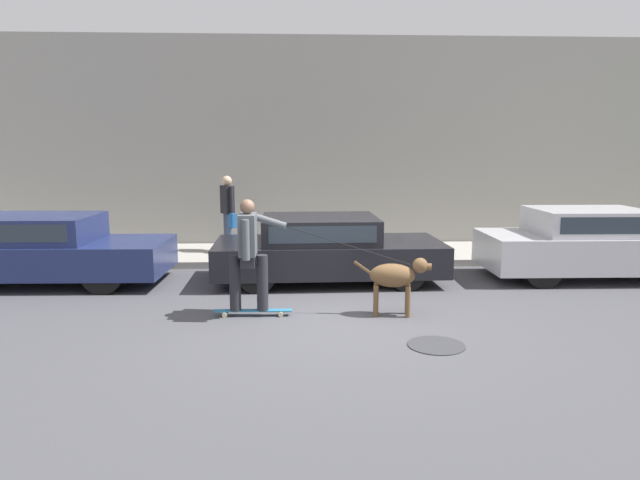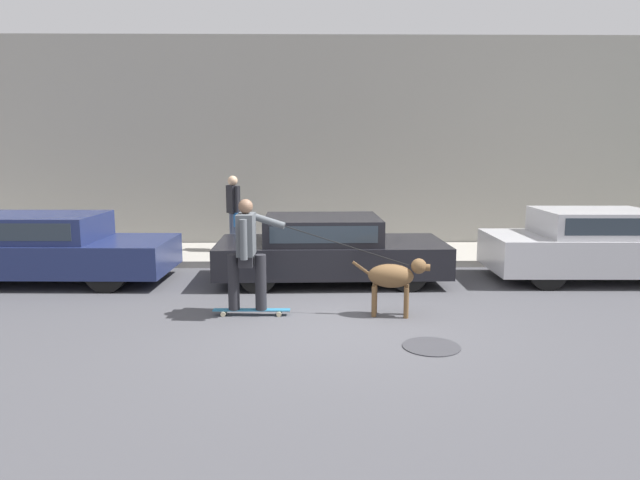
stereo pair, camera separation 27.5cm
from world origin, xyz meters
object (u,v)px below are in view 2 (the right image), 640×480
at_px(parked_car_0, 39,248).
at_px(parked_car_1, 329,249).
at_px(dog, 394,277).
at_px(pedestrian_with_bag, 234,209).
at_px(parked_car_2, 601,246).
at_px(skateboarder, 248,251).

bearing_deg(parked_car_0, parked_car_1, 1.40).
height_order(dog, pedestrian_with_bag, pedestrian_with_bag).
xyz_separation_m(parked_car_2, skateboarder, (-6.03, -2.11, 0.31)).
bearing_deg(pedestrian_with_bag, skateboarder, 70.21).
distance_m(parked_car_0, parked_car_2, 9.93).
xyz_separation_m(dog, pedestrian_with_bag, (-2.83, 4.49, 0.48)).
distance_m(parked_car_2, dog, 4.53).
xyz_separation_m(parked_car_2, pedestrian_with_bag, (-6.82, 2.33, 0.42)).
bearing_deg(pedestrian_with_bag, parked_car_0, 6.84).
distance_m(skateboarder, pedestrian_with_bag, 4.51).
distance_m(parked_car_0, dog, 6.32).
relative_size(dog, skateboarder, 0.38).
distance_m(parked_car_1, dog, 2.32).
height_order(dog, skateboarder, skateboarder).
bearing_deg(parked_car_0, pedestrian_with_bag, 38.19).
relative_size(parked_car_2, pedestrian_with_bag, 2.48).
xyz_separation_m(parked_car_0, parked_car_1, (5.09, -0.00, -0.04)).
distance_m(parked_car_0, pedestrian_with_bag, 3.91).
relative_size(parked_car_1, dog, 3.71).
bearing_deg(pedestrian_with_bag, parked_car_1, 100.47).
relative_size(parked_car_2, dog, 3.73).
relative_size(parked_car_0, parked_car_2, 1.13).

